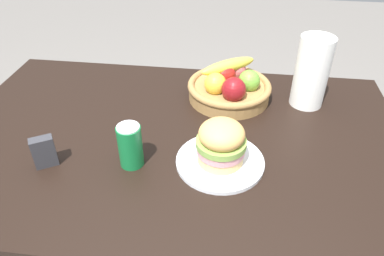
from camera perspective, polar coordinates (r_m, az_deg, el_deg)
dining_table at (r=1.18m, az=-2.64°, el=-5.20°), size 1.40×0.90×0.75m
plate at (r=1.02m, az=4.39°, el=-5.24°), size 0.24×0.24×0.01m
sandwich at (r=0.98m, az=4.57°, el=-2.24°), size 0.14×0.14×0.13m
soda_can at (r=0.99m, az=-9.61°, el=-2.73°), size 0.07×0.07×0.13m
fruit_basket at (r=1.28m, az=5.87°, el=6.55°), size 0.29×0.29×0.14m
paper_towel_roll at (r=1.27m, az=18.16°, el=8.28°), size 0.11×0.11×0.24m
napkin_holder at (r=1.06m, az=-22.08°, el=-3.48°), size 0.07×0.06×0.09m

